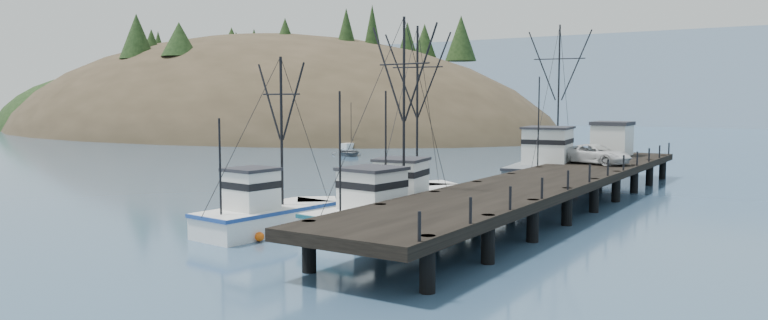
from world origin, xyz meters
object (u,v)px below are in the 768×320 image
at_px(motorboat, 349,156).
at_px(pier, 551,181).
at_px(trawler_near, 392,213).
at_px(work_vessel, 553,169).
at_px(trawler_mid, 271,215).
at_px(pickup_truck, 595,154).
at_px(trawler_far, 411,198).
at_px(pier_shed, 612,138).

bearing_deg(motorboat, pier, -81.28).
bearing_deg(pier, trawler_near, -113.21).
bearing_deg(work_vessel, trawler_near, -92.19).
height_order(trawler_mid, work_vessel, work_vessel).
height_order(trawler_mid, pickup_truck, trawler_mid).
distance_m(pier, trawler_near, 11.81).
relative_size(trawler_far, motorboat, 2.20).
distance_m(trawler_near, trawler_mid, 6.12).
xyz_separation_m(pier_shed, motorboat, (-32.45, 7.53, -3.42)).
xyz_separation_m(trawler_far, pier_shed, (5.54, 23.42, 2.60)).
distance_m(trawler_near, work_vessel, 22.18).
xyz_separation_m(work_vessel, pickup_truck, (3.83, -2.15, 1.48)).
xyz_separation_m(trawler_mid, trawler_far, (2.90, 8.96, 0.00)).
bearing_deg(pier, trawler_mid, -123.04).
bearing_deg(trawler_mid, pickup_truck, 68.17).
bearing_deg(trawler_near, pier_shed, 82.81).
height_order(trawler_far, pier_shed, trawler_far).
bearing_deg(pier, motorboat, 142.89).
bearing_deg(pickup_truck, pier_shed, 21.93).
height_order(pier, trawler_mid, trawler_mid).
bearing_deg(motorboat, trawler_far, -93.17).
xyz_separation_m(trawler_near, pickup_truck, (4.68, 20.01, 1.89)).
xyz_separation_m(work_vessel, pier_shed, (2.76, 6.47, 2.19)).
relative_size(pier, trawler_near, 3.93).
distance_m(trawler_mid, trawler_far, 9.41).
xyz_separation_m(pier, motorboat, (-33.48, 25.33, -1.69)).
xyz_separation_m(work_vessel, motorboat, (-29.68, 14.00, -1.23)).
bearing_deg(pickup_truck, pier, -165.34).
height_order(work_vessel, motorboat, work_vessel).
bearing_deg(trawler_near, motorboat, 128.57).
height_order(trawler_far, motorboat, trawler_far).
relative_size(trawler_far, work_vessel, 0.74).
bearing_deg(trawler_mid, pier_shed, 75.38).
bearing_deg(pier, pier_shed, 93.32).
height_order(pickup_truck, motorboat, pickup_truck).
height_order(trawler_mid, trawler_far, trawler_far).
bearing_deg(pier, work_vessel, 108.52).
bearing_deg(trawler_near, pier, 66.79).
bearing_deg(pickup_truck, trawler_far, 170.81).
distance_m(trawler_near, pickup_truck, 20.63).
bearing_deg(pickup_truck, work_vessel, 75.55).
bearing_deg(trawler_far, trawler_near, -69.63).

